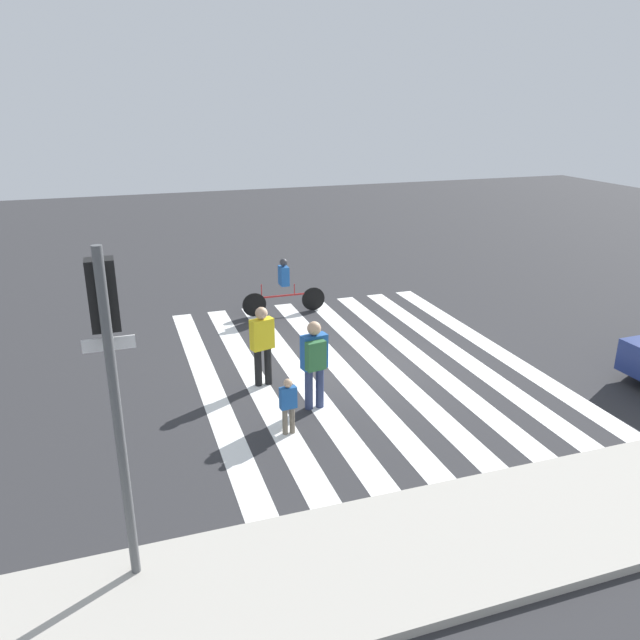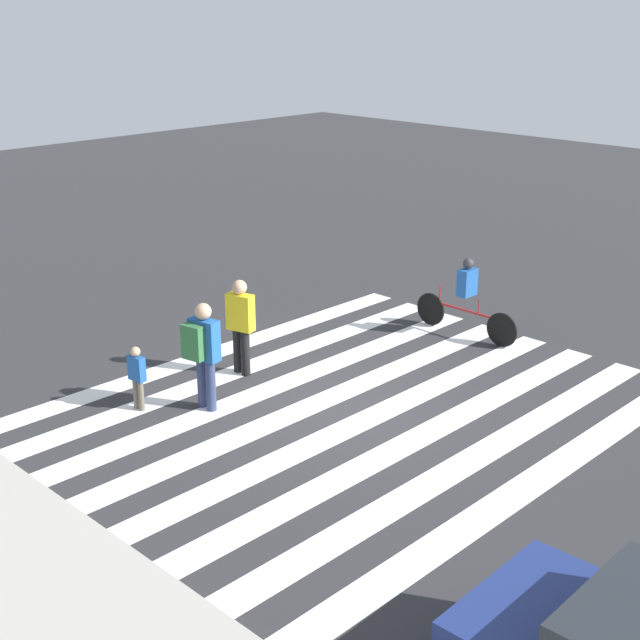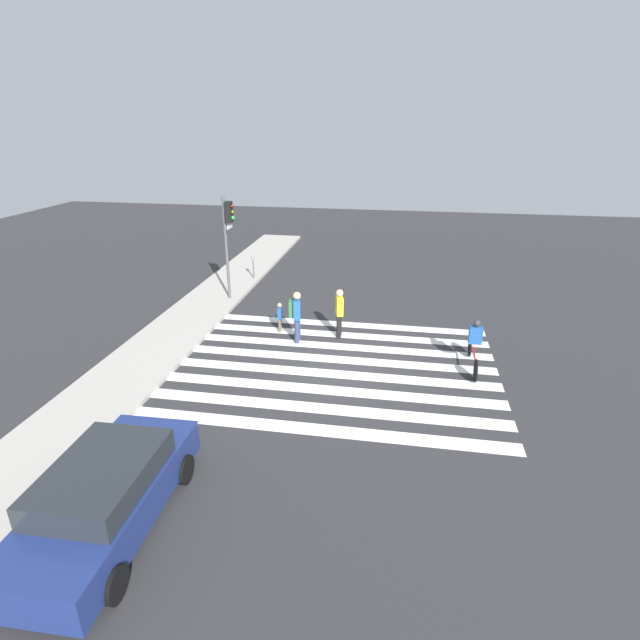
{
  "view_description": "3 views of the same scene",
  "coord_description": "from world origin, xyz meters",
  "px_view_note": "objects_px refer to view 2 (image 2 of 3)",
  "views": [
    {
      "loc": [
        5.23,
        12.45,
        5.96
      ],
      "look_at": [
        0.96,
        -0.12,
        1.2
      ],
      "focal_mm": 35.0,
      "sensor_mm": 36.0,
      "label": 1
    },
    {
      "loc": [
        -9.2,
        10.04,
        6.46
      ],
      "look_at": [
        0.95,
        -0.28,
        1.26
      ],
      "focal_mm": 50.0,
      "sensor_mm": 36.0,
      "label": 2
    },
    {
      "loc": [
        -14.1,
        -1.86,
        7.34
      ],
      "look_at": [
        0.47,
        0.65,
        1.38
      ],
      "focal_mm": 28.0,
      "sensor_mm": 36.0,
      "label": 3
    }
  ],
  "objects_px": {
    "pedestrian_adult_tall_backpack": "(241,321)",
    "pedestrian_child_with_backpack": "(202,348)",
    "cyclist_near_curb": "(466,295)",
    "pedestrian_adult_yellow_jacket": "(137,374)"
  },
  "relations": [
    {
      "from": "pedestrian_adult_tall_backpack",
      "to": "pedestrian_child_with_backpack",
      "type": "bearing_deg",
      "value": -78.81
    },
    {
      "from": "pedestrian_adult_tall_backpack",
      "to": "cyclist_near_curb",
      "type": "xyz_separation_m",
      "value": [
        -1.74,
        -4.5,
        -0.14
      ]
    },
    {
      "from": "pedestrian_adult_tall_backpack",
      "to": "pedestrian_adult_yellow_jacket",
      "type": "bearing_deg",
      "value": -106.81
    },
    {
      "from": "pedestrian_adult_tall_backpack",
      "to": "cyclist_near_curb",
      "type": "distance_m",
      "value": 4.82
    },
    {
      "from": "pedestrian_child_with_backpack",
      "to": "pedestrian_adult_tall_backpack",
      "type": "height_order",
      "value": "pedestrian_child_with_backpack"
    },
    {
      "from": "pedestrian_child_with_backpack",
      "to": "pedestrian_adult_yellow_jacket",
      "type": "relative_size",
      "value": 1.66
    },
    {
      "from": "pedestrian_child_with_backpack",
      "to": "pedestrian_adult_yellow_jacket",
      "type": "xyz_separation_m",
      "value": [
        0.77,
        0.79,
        -0.46
      ]
    },
    {
      "from": "pedestrian_child_with_backpack",
      "to": "pedestrian_adult_tall_backpack",
      "type": "xyz_separation_m",
      "value": [
        0.71,
        -1.43,
        -0.08
      ]
    },
    {
      "from": "cyclist_near_curb",
      "to": "pedestrian_adult_yellow_jacket",
      "type": "bearing_deg",
      "value": 75.41
    },
    {
      "from": "pedestrian_child_with_backpack",
      "to": "cyclist_near_curb",
      "type": "height_order",
      "value": "pedestrian_child_with_backpack"
    }
  ]
}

